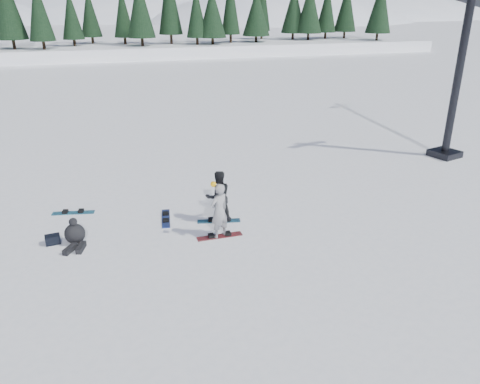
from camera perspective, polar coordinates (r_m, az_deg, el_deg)
The scene contains 11 objects.
ground at distance 15.94m, azimuth -1.80°, elevation -4.51°, with size 420.00×420.00×0.00m, color white.
alpine_backdrop at distance 204.17m, azimuth -19.64°, elevation 15.23°, with size 412.50×227.00×53.20m.
lift_tower at distance 24.65m, azimuth 24.83°, elevation 11.35°, with size 2.24×1.51×8.19m.
snowboarder_woman at distance 15.02m, azimuth -2.57°, elevation -2.29°, with size 0.81×0.71×2.02m.
snowboarder_man at distance 16.08m, azimuth -2.65°, elevation -0.58°, with size 0.91×0.71×1.88m, color black.
seated_rider at distance 15.70m, azimuth -19.50°, elevation -4.93°, with size 0.81×1.17×0.90m.
gear_bag at distance 16.08m, azimuth -21.87°, elevation -5.40°, with size 0.45×0.30×0.30m, color black.
snowboard_woman at distance 15.43m, azimuth -2.50°, elevation -5.42°, with size 1.50×0.28×0.03m, color maroon.
snowboard_man at distance 16.46m, azimuth -2.59°, elevation -3.54°, with size 1.50×0.28×0.03m, color #165679.
snowboard_loose_c at distance 18.11m, azimuth -19.65°, elevation -2.40°, with size 1.50×0.28×0.03m, color teal.
snowboard_loose_a at distance 16.84m, azimuth -9.02°, elevation -3.20°, with size 1.50×0.28×0.03m, color navy.
Camera 1 is at (-3.61, -13.75, 7.22)m, focal length 35.00 mm.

